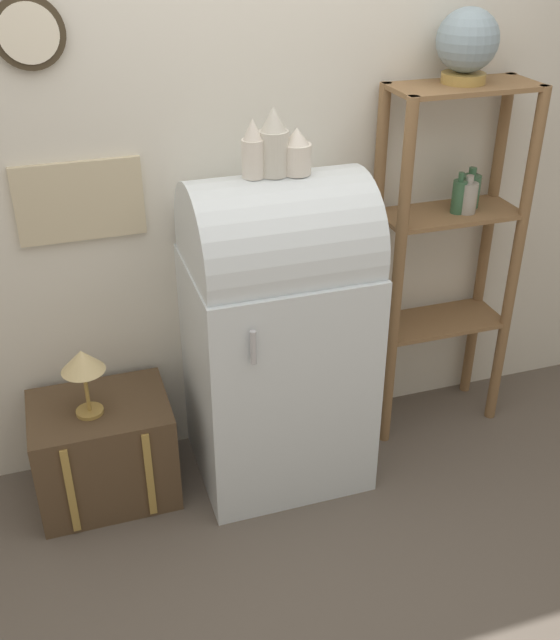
{
  "coord_description": "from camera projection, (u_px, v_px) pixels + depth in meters",
  "views": [
    {
      "loc": [
        -0.81,
        -2.29,
        2.27
      ],
      "look_at": [
        0.01,
        0.25,
        0.75
      ],
      "focal_mm": 42.0,
      "sensor_mm": 36.0,
      "label": 1
    }
  ],
  "objects": [
    {
      "name": "ground_plane",
      "position": [
        295.0,
        499.0,
        3.23
      ],
      "size": [
        12.0,
        12.0,
        0.0
      ],
      "primitive_type": "plane",
      "color": "#60564C"
    },
    {
      "name": "wall_back",
      "position": [
        252.0,
        155.0,
        3.04
      ],
      "size": [
        7.0,
        0.09,
        2.7
      ],
      "color": "silver",
      "rests_on": "ground_plane"
    },
    {
      "name": "refrigerator",
      "position": [
        277.0,
        330.0,
        3.09
      ],
      "size": [
        0.71,
        0.64,
        1.37
      ],
      "color": "silver",
      "rests_on": "ground_plane"
    },
    {
      "name": "suitcase_trunk",
      "position": [
        104.0,
        450.0,
        3.16
      ],
      "size": [
        0.57,
        0.44,
        0.46
      ],
      "color": "brown",
      "rests_on": "ground_plane"
    },
    {
      "name": "shelf_unit",
      "position": [
        448.0,
        243.0,
        3.31
      ],
      "size": [
        0.63,
        0.29,
        1.62
      ],
      "color": "olive",
      "rests_on": "ground_plane"
    },
    {
      "name": "globe",
      "position": [
        467.0,
        43.0,
        2.91
      ],
      "size": [
        0.25,
        0.25,
        0.29
      ],
      "color": "#AD8942",
      "rests_on": "shelf_unit"
    },
    {
      "name": "vase_left",
      "position": [
        253.0,
        150.0,
        2.69
      ],
      "size": [
        0.08,
        0.08,
        0.22
      ],
      "color": "silver",
      "rests_on": "refrigerator"
    },
    {
      "name": "vase_center",
      "position": [
        274.0,
        144.0,
        2.71
      ],
      "size": [
        0.11,
        0.11,
        0.25
      ],
      "color": "beige",
      "rests_on": "refrigerator"
    },
    {
      "name": "vase_right",
      "position": [
        297.0,
        153.0,
        2.74
      ],
      "size": [
        0.11,
        0.11,
        0.17
      ],
      "color": "silver",
      "rests_on": "refrigerator"
    },
    {
      "name": "desk_lamp",
      "position": [
        83.0,
        365.0,
        2.9
      ],
      "size": [
        0.17,
        0.17,
        0.3
      ],
      "color": "#AD8942",
      "rests_on": "suitcase_trunk"
    }
  ]
}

